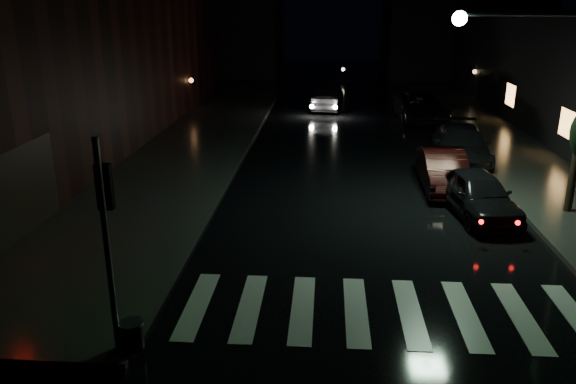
% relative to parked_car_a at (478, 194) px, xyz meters
% --- Properties ---
extents(ground, '(120.00, 120.00, 0.00)m').
position_rel_parked_car_a_xyz_m(ground, '(-6.55, -6.77, -0.72)').
color(ground, black).
rests_on(ground, ground).
extents(sidewalk_left, '(6.00, 44.00, 0.15)m').
position_rel_parked_car_a_xyz_m(sidewalk_left, '(-11.55, 7.23, -0.65)').
color(sidewalk_left, '#282826').
rests_on(sidewalk_left, ground).
extents(sidewalk_right, '(4.00, 44.00, 0.15)m').
position_rel_parked_car_a_xyz_m(sidewalk_right, '(3.45, 7.23, -0.65)').
color(sidewalk_right, '#282826').
rests_on(sidewalk_right, ground).
extents(building_left, '(10.00, 36.00, 7.00)m').
position_rel_parked_car_a_xyz_m(building_left, '(-18.55, 9.23, 2.78)').
color(building_left, black).
rests_on(building_left, ground).
extents(building_far_left, '(14.00, 10.00, 8.00)m').
position_rel_parked_car_a_xyz_m(building_far_left, '(-16.55, 38.23, 3.28)').
color(building_far_left, black).
rests_on(building_far_left, ground).
extents(building_far_right, '(14.00, 10.00, 7.00)m').
position_rel_parked_car_a_xyz_m(building_far_right, '(7.45, 38.23, 2.78)').
color(building_far_right, black).
rests_on(building_far_right, ground).
extents(crosswalk, '(9.00, 3.00, 0.01)m').
position_rel_parked_car_a_xyz_m(crosswalk, '(-3.55, -6.27, -0.72)').
color(crosswalk, beige).
rests_on(crosswalk, ground).
extents(signal_pole_corner, '(0.68, 0.61, 4.20)m').
position_rel_parked_car_a_xyz_m(signal_pole_corner, '(-8.69, -8.23, 0.82)').
color(signal_pole_corner, slate).
rests_on(signal_pole_corner, ground).
extents(utility_pole, '(4.92, 0.44, 8.00)m').
position_rel_parked_car_a_xyz_m(utility_pole, '(2.28, 0.23, 3.88)').
color(utility_pole, black).
rests_on(utility_pole, ground).
extents(parked_car_a, '(2.26, 4.43, 1.44)m').
position_rel_parked_car_a_xyz_m(parked_car_a, '(0.00, 0.00, 0.00)').
color(parked_car_a, black).
rests_on(parked_car_a, ground).
extents(parked_car_b, '(1.59, 4.35, 1.42)m').
position_rel_parked_car_a_xyz_m(parked_car_b, '(-0.58, 2.72, -0.01)').
color(parked_car_b, black).
rests_on(parked_car_b, ground).
extents(parked_car_c, '(2.72, 5.60, 1.57)m').
position_rel_parked_car_a_xyz_m(parked_car_c, '(0.81, 6.27, 0.06)').
color(parked_car_c, black).
rests_on(parked_car_c, ground).
extents(parked_car_d, '(2.95, 5.87, 1.60)m').
position_rel_parked_car_a_xyz_m(parked_car_d, '(0.56, 15.76, 0.08)').
color(parked_car_d, black).
rests_on(parked_car_d, ground).
extents(oncoming_car, '(2.09, 4.81, 1.54)m').
position_rel_parked_car_a_xyz_m(oncoming_car, '(-4.84, 18.79, 0.05)').
color(oncoming_car, black).
rests_on(oncoming_car, ground).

